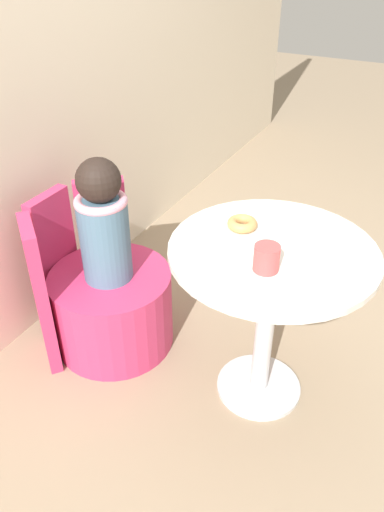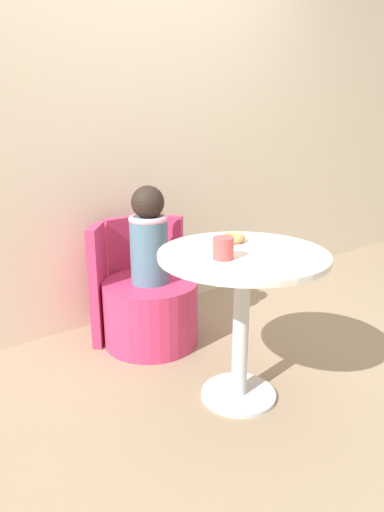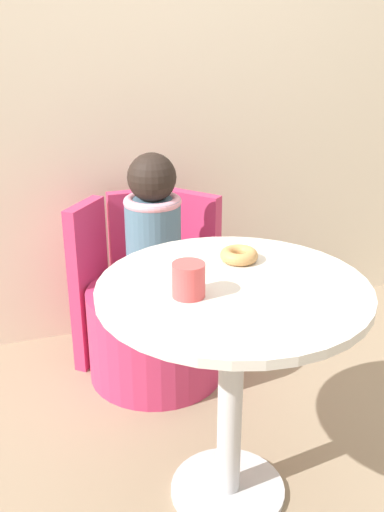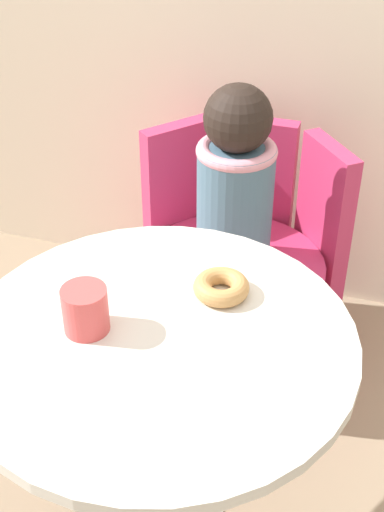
% 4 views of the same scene
% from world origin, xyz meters
% --- Properties ---
extents(ground_plane, '(12.00, 12.00, 0.00)m').
position_xyz_m(ground_plane, '(0.00, 0.00, 0.00)').
color(ground_plane, gray).
extents(back_wall, '(6.00, 0.06, 2.40)m').
position_xyz_m(back_wall, '(0.00, 1.13, 1.20)').
color(back_wall, beige).
rests_on(back_wall, ground_plane).
extents(round_table, '(0.71, 0.71, 0.68)m').
position_xyz_m(round_table, '(-0.10, 0.01, 0.54)').
color(round_table, silver).
rests_on(round_table, ground_plane).
extents(tub_chair, '(0.52, 0.52, 0.36)m').
position_xyz_m(tub_chair, '(-0.13, 0.69, 0.18)').
color(tub_chair, '#C63360').
rests_on(tub_chair, ground_plane).
extents(booth_backrest, '(0.62, 0.23, 0.67)m').
position_xyz_m(booth_backrest, '(-0.13, 0.91, 0.33)').
color(booth_backrest, '#C63360').
rests_on(booth_backrest, ground_plane).
extents(child_figure, '(0.21, 0.21, 0.52)m').
position_xyz_m(child_figure, '(-0.13, 0.69, 0.61)').
color(child_figure, slate).
rests_on(child_figure, tub_chair).
extents(donut, '(0.11, 0.11, 0.03)m').
position_xyz_m(donut, '(-0.02, 0.15, 0.70)').
color(donut, tan).
rests_on(donut, round_table).
extents(cup, '(0.08, 0.08, 0.09)m').
position_xyz_m(cup, '(-0.22, -0.01, 0.73)').
color(cup, '#DB4C4C').
rests_on(cup, round_table).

